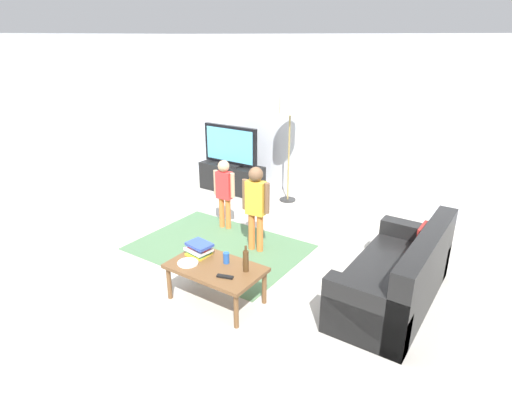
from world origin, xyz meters
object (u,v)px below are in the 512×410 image
Objects in this scene: tv_stand at (232,178)px; plate at (188,263)px; child_near_tv at (224,188)px; book_stack at (199,249)px; child_center at (256,202)px; coffee_table at (216,270)px; tv at (230,146)px; tv_remote at (225,277)px; soda_can at (226,258)px; couch at (400,280)px; bottle at (246,261)px; floor_lamp at (290,111)px.

tv_stand reaches higher than plate.
book_stack is at bearing -61.66° from child_near_tv.
coffee_table is at bearing -75.73° from child_center.
tv_stand reaches higher than coffee_table.
tv is at bearing 123.91° from child_near_tv.
tv is at bearing -90.00° from tv_stand.
child_near_tv reaches higher than plate.
tv_remote is 0.30m from soda_can.
child_center is 1.35m from plate.
couch is 1.99m from child_center.
coffee_table is 0.38m from bottle.
tv reaches higher than coffee_table.
child_near_tv is at bearing 169.61° from couch.
floor_lamp is at bearing 8.96° from tv.
book_stack is (1.68, -2.78, -0.35)m from tv.
child_center is at bearing -72.56° from floor_lamp.
soda_can is at bearing -53.61° from tv.
bottle is 1.70× the size of tv_remote.
child_near_tv is at bearing -56.50° from tv_stand.
couch reaches higher than coffee_table.
bottle is 0.27m from tv_remote.
couch is at bearing -38.50° from floor_lamp.
bottle reaches higher than coffee_table.
book_stack is 1.09× the size of bottle.
book_stack is at bearing -153.95° from couch.
bottle is (2.30, -2.80, 0.30)m from tv_stand.
tv is 1.10× the size of coffee_table.
tv_remote is (1.30, -1.66, -0.19)m from child_near_tv.
bottle is (0.32, 0.10, 0.17)m from coffee_table.
child_center is 4.00× the size of bottle.
tv_stand is 1.09× the size of tv.
floor_lamp is at bearing 101.14° from book_stack.
couch is (3.62, -1.83, -0.56)m from tv.
tv is 3.62m from bottle.
tv_stand is 10.00× the size of soda_can.
tv is 2.37m from child_center.
floor_lamp reaches higher than plate.
plate is at bearing -88.83° from child_center.
child_center is at bearing 119.53° from bottle.
tv is 1.31m from floor_lamp.
child_center is at bearing 104.27° from coffee_table.
couch is at bearing 35.63° from bottle.
child_near_tv is 1.90m from coffee_table.
tv reaches higher than child_center.
plate is (1.70, -3.02, 0.18)m from tv_stand.
child_near_tv is (0.90, -1.33, -0.22)m from tv.
child_near_tv reaches higher than coffee_table.
bottle is at bearing 17.35° from coffee_table.
floor_lamp is 1.54× the size of child_center.
tv is 0.62× the size of floor_lamp.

